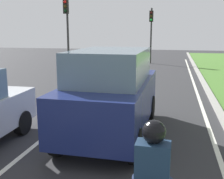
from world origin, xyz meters
TOP-DOWN VIEW (x-y plane):
  - ground_plane at (0.00, 14.00)m, footprint 60.00×60.00m
  - lane_line_center at (-0.70, 14.00)m, footprint 0.12×32.00m
  - lane_line_right_edge at (3.60, 14.00)m, footprint 0.12×32.00m
  - curb_right at (4.10, 14.00)m, footprint 0.24×48.00m
  - car_suv_ahead at (0.97, 8.67)m, footprint 2.02×4.52m
  - rider_person at (2.35, 4.84)m, footprint 0.51×0.41m
  - traffic_light_overhead_left at (-4.52, 19.47)m, footprint 0.32×0.50m
  - traffic_light_far_median at (0.49, 25.83)m, footprint 0.32×0.50m

SIDE VIEW (x-z plane):
  - ground_plane at x=0.00m, z-range 0.00..0.00m
  - lane_line_center at x=-0.70m, z-range 0.00..0.01m
  - lane_line_right_edge at x=3.60m, z-range 0.00..0.01m
  - curb_right at x=4.10m, z-range 0.00..0.12m
  - car_suv_ahead at x=0.97m, z-range 0.03..2.31m
  - rider_person at x=2.35m, z-range 0.61..1.77m
  - traffic_light_far_median at x=0.49m, z-range 0.83..5.46m
  - traffic_light_overhead_left at x=-4.52m, z-range 0.91..5.81m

